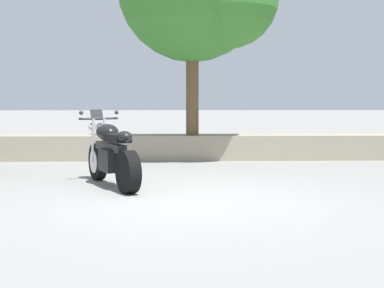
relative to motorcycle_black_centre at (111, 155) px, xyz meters
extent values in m
plane|color=gray|center=(1.13, -1.17, -0.49)|extent=(120.00, 120.00, 0.00)
cube|color=gray|center=(1.13, 3.63, -0.21)|extent=(36.00, 0.80, 0.55)
cylinder|color=black|center=(-0.31, 0.62, -0.18)|extent=(0.40, 0.62, 0.62)
cylinder|color=black|center=(0.32, -0.67, -0.18)|extent=(0.43, 0.64, 0.62)
cylinder|color=silver|center=(-0.31, 0.62, -0.18)|extent=(0.31, 0.42, 0.38)
cube|color=black|center=(0.03, -0.07, -0.08)|extent=(0.50, 0.57, 0.34)
cube|color=#2D2D30|center=(-0.01, 0.02, 0.12)|extent=(0.61, 1.05, 0.12)
ellipsoid|color=black|center=(-0.08, 0.16, 0.34)|extent=(0.53, 0.62, 0.26)
cube|color=black|center=(0.13, -0.28, 0.28)|extent=(0.48, 0.62, 0.12)
ellipsoid|color=black|center=(0.26, -0.55, 0.32)|extent=(0.32, 0.35, 0.16)
cylinder|color=#2D2D30|center=(-0.27, 0.55, 0.54)|extent=(0.61, 0.32, 0.04)
sphere|color=silver|center=(-0.39, 0.65, 0.40)|extent=(0.13, 0.13, 0.13)
sphere|color=silver|center=(-0.27, 0.71, 0.40)|extent=(0.13, 0.13, 0.13)
cube|color=#26282D|center=(-0.31, 0.64, 0.60)|extent=(0.22, 0.17, 0.18)
cylinder|color=silver|center=(0.36, -0.39, -0.13)|extent=(0.26, 0.39, 0.11)
cylinder|color=silver|center=(-0.37, 0.55, 0.18)|extent=(0.11, 0.17, 0.73)
cylinder|color=silver|center=(-0.21, 0.63, 0.18)|extent=(0.11, 0.17, 0.73)
sphere|color=#2D2D30|center=(-0.52, 0.39, 0.64)|extent=(0.07, 0.07, 0.07)
sphere|color=#2D2D30|center=(0.02, 0.65, 0.64)|extent=(0.07, 0.07, 0.07)
cylinder|color=brown|center=(1.37, 3.57, 1.08)|extent=(0.28, 0.28, 2.03)
camera|label=1|loc=(1.03, -8.13, 0.86)|focal=49.02mm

